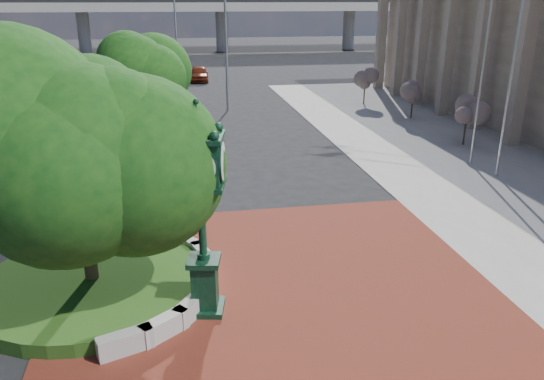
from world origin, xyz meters
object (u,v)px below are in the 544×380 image
Objects in this scene: post_clock at (201,204)px; street_lamp_near at (229,23)px; street_lamp_far at (178,18)px; parked_car at (199,74)px; flagpole_a at (514,58)px; flagpole_b at (483,67)px.

street_lamp_near is at bearing 82.47° from post_clock.
post_clock is 26.53m from street_lamp_near.
street_lamp_near is 14.59m from street_lamp_far.
parked_car is at bearing 11.23° from street_lamp_far.
street_lamp_near is (-10.19, 17.43, 0.73)m from flagpole_a.
street_lamp_near reaches higher than street_lamp_far.
street_lamp_near is at bearing -76.96° from street_lamp_far.
street_lamp_far is at bearing 89.77° from post_clock.
post_clock is at bearing -141.71° from flagpole_b.
post_clock is 40.80m from parked_car.
parked_car is 32.44m from flagpole_b.
post_clock is 0.53× the size of street_lamp_near.
flagpole_b is (-0.18, 1.93, -0.63)m from flagpole_a.
flagpole_a is at bearing -66.92° from street_lamp_far.
flagpole_b is (13.47, 10.63, 1.66)m from post_clock.
flagpole_b is (11.55, -30.07, 3.90)m from parked_car.
street_lamp_near reaches higher than flagpole_b.
street_lamp_near reaches higher than parked_car.
flagpole_a reaches higher than street_lamp_far.
flagpole_a is 1.13× the size of flagpole_b.
street_lamp_near is (1.53, -14.56, 5.25)m from parked_car.
flagpole_a is at bearing 32.53° from post_clock.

